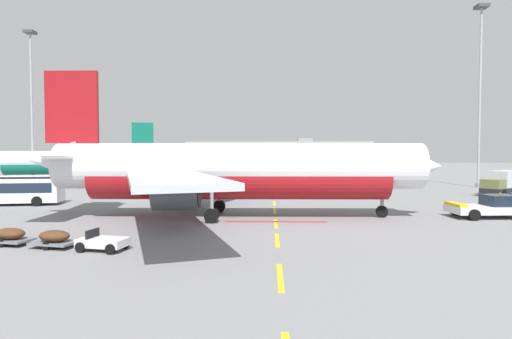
# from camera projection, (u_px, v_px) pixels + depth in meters

# --- Properties ---
(ground) EXTENTS (400.00, 400.00, 0.00)m
(ground) POSITION_uv_depth(u_px,v_px,m) (455.00, 198.00, 48.49)
(ground) COLOR slate
(apron_paint_markings) EXTENTS (8.00, 94.01, 0.01)m
(apron_paint_markings) POSITION_uv_depth(u_px,v_px,m) (274.00, 200.00, 46.10)
(apron_paint_markings) COLOR yellow
(apron_paint_markings) RESTS_ON ground
(airliner_foreground) EXTENTS (34.72, 34.62, 12.20)m
(airliner_foreground) POSITION_uv_depth(u_px,v_px,m) (232.00, 170.00, 33.43)
(airliner_foreground) COLOR white
(airliner_foreground) RESTS_ON ground
(pushback_tug) EXTENTS (6.18, 3.51, 2.08)m
(pushback_tug) POSITION_uv_depth(u_px,v_px,m) (490.00, 207.00, 33.27)
(pushback_tug) COLOR silver
(pushback_tug) RESTS_ON ground
(airliner_mid_left) EXTENTS (32.45, 31.56, 11.53)m
(airliner_mid_left) POSITION_uv_depth(u_px,v_px,m) (74.00, 162.00, 76.82)
(airliner_mid_left) COLOR silver
(airliner_mid_left) RESTS_ON ground
(apron_shuttle_bus) EXTENTS (12.31, 4.82, 3.00)m
(apron_shuttle_bus) POSITION_uv_depth(u_px,v_px,m) (0.00, 188.00, 41.32)
(apron_shuttle_bus) COLOR silver
(apron_shuttle_bus) RESTS_ON ground
(catering_truck) EXTENTS (6.95, 6.27, 3.14)m
(catering_truck) POSITION_uv_depth(u_px,v_px,m) (502.00, 183.00, 51.25)
(catering_truck) COLOR black
(catering_truck) RESTS_ON ground
(baggage_train) EXTENTS (11.66, 3.71, 1.14)m
(baggage_train) POSITION_uv_depth(u_px,v_px,m) (32.00, 237.00, 22.99)
(baggage_train) COLOR silver
(baggage_train) RESTS_ON ground
(apron_light_mast_near) EXTENTS (1.80, 1.80, 28.13)m
(apron_light_mast_near) POSITION_uv_depth(u_px,v_px,m) (31.00, 90.00, 74.61)
(apron_light_mast_near) COLOR slate
(apron_light_mast_near) RESTS_ON ground
(apron_light_mast_far) EXTENTS (1.80, 1.80, 28.74)m
(apron_light_mast_far) POSITION_uv_depth(u_px,v_px,m) (480.00, 76.00, 63.39)
(apron_light_mast_far) COLOR slate
(apron_light_mast_far) RESTS_ON ground
(terminal_satellite) EXTENTS (74.22, 21.00, 11.83)m
(terminal_satellite) POSITION_uv_depth(u_px,v_px,m) (278.00, 154.00, 168.11)
(terminal_satellite) COLOR #9E998E
(terminal_satellite) RESTS_ON ground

